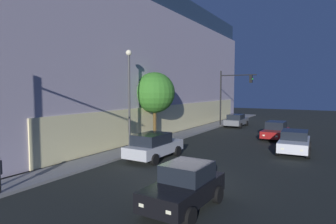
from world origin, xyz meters
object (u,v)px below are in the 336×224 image
car_white (294,142)px  car_red (276,130)px  modern_building (83,69)px  street_lamp_sidewalk (129,86)px  car_black (185,186)px  car_silver (154,146)px  sidewalk_tree (155,93)px  traffic_light_far_corner (231,90)px  car_grey (236,120)px

car_white → car_red: bearing=22.0°
modern_building → car_red: bearing=-87.5°
street_lamp_sidewalk → car_black: 12.02m
car_white → car_silver: bearing=130.2°
car_silver → car_white: bearing=-49.8°
car_red → street_lamp_sidewalk: bearing=141.4°
car_black → sidewalk_tree: bearing=37.3°
modern_building → traffic_light_far_corner: 19.17m
street_lamp_sidewalk → sidewalk_tree: size_ratio=1.24×
street_lamp_sidewalk → car_red: (10.94, -8.72, -4.04)m
sidewalk_tree → car_red: bearing=-52.7°
modern_building → traffic_light_far_corner: (7.87, -17.27, -2.71)m
traffic_light_far_corner → car_black: size_ratio=1.68×
traffic_light_far_corner → street_lamp_sidewalk: size_ratio=0.92×
car_black → car_white: (12.85, -2.50, -0.03)m
traffic_light_far_corner → car_white: 15.71m
car_red → car_white: bearing=-158.0°
sidewalk_tree → car_white: (1.27, -11.31, -3.52)m
car_black → car_silver: (6.16, 5.43, 0.02)m
street_lamp_sidewalk → car_black: bearing=-131.6°
car_black → car_silver: car_black is taller
modern_building → car_white: size_ratio=8.42×
modern_building → street_lamp_sidewalk: size_ratio=5.31×
street_lamp_sidewalk → car_red: 14.56m
car_white → car_grey: 15.03m
street_lamp_sidewalk → car_grey: bearing=-9.0°
modern_building → street_lamp_sidewalk: bearing=-123.3°
modern_building → car_silver: 22.32m
traffic_light_far_corner → car_red: size_ratio=1.48×
car_silver → car_red: size_ratio=1.01×
modern_building → car_white: 27.26m
modern_building → car_black: modern_building is taller
car_red → modern_building: bearing=92.5°
traffic_light_far_corner → car_silver: bearing=-177.4°
modern_building → car_grey: 20.75m
sidewalk_tree → car_silver: (-5.42, -3.38, -3.46)m
car_white → car_black: bearing=169.0°
traffic_light_far_corner → car_silver: (-19.13, -0.88, -3.74)m
car_grey → modern_building: bearing=114.2°
sidewalk_tree → street_lamp_sidewalk: bearing=-175.4°
modern_building → car_red: (1.03, -23.81, -6.53)m
sidewalk_tree → car_silver: sidewalk_tree is taller
street_lamp_sidewalk → car_white: (5.33, -10.98, -4.02)m
car_silver → car_red: bearing=-24.7°
car_black → car_red: size_ratio=0.88×
car_silver → car_white: car_silver is taller
car_white → car_grey: size_ratio=0.99×
sidewalk_tree → car_grey: bearing=-12.9°
traffic_light_far_corner → sidewalk_tree: traffic_light_far_corner is taller
street_lamp_sidewalk → car_grey: street_lamp_sidewalk is taller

